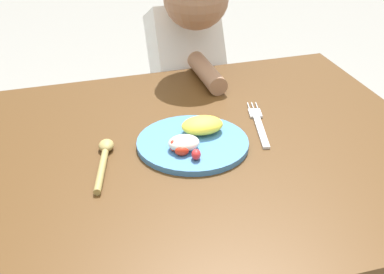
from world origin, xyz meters
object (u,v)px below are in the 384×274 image
at_px(fork, 259,124).
at_px(person, 187,97).
at_px(plate, 194,140).
at_px(spoon, 104,158).

distance_m(fork, person, 0.49).
distance_m(plate, spoon, 0.20).
bearing_deg(fork, plate, 118.11).
distance_m(spoon, person, 0.63).
xyz_separation_m(fork, person, (-0.04, 0.47, -0.14)).
relative_size(plate, spoon, 1.26).
bearing_deg(plate, person, 75.11).
bearing_deg(person, plate, 75.11).
distance_m(plate, fork, 0.18).
relative_size(plate, fork, 1.10).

